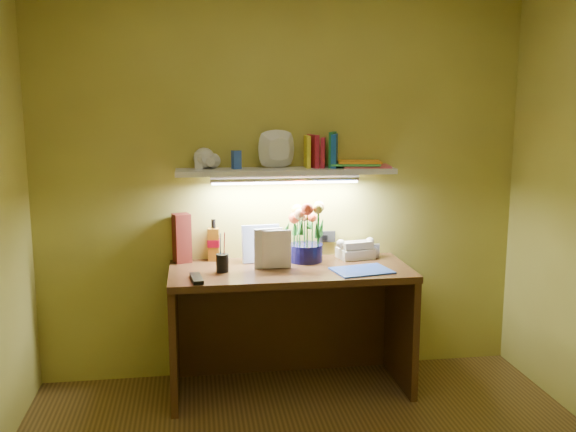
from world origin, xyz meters
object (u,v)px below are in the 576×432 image
object	(u,v)px
desk	(290,329)
whisky_bottle	(214,240)
telephone	(355,248)
desk_clock	(373,250)
flower_bouquet	(306,231)

from	to	relation	value
desk	whisky_bottle	size ratio (longest dim) A/B	5.48
telephone	desk_clock	distance (m)	0.12
flower_bouquet	telephone	world-z (taller)	flower_bouquet
whisky_bottle	telephone	bearing A→B (deg)	-4.53
desk	desk_clock	size ratio (longest dim) A/B	16.57
telephone	desk	bearing A→B (deg)	-166.92
flower_bouquet	telephone	distance (m)	0.34
desk_clock	desk	bearing A→B (deg)	-147.35
desk_clock	whisky_bottle	bearing A→B (deg)	-170.38
desk	telephone	xyz separation A→B (m)	(0.44, 0.19, 0.44)
desk	whisky_bottle	bearing A→B (deg)	149.48
telephone	desk_clock	world-z (taller)	telephone
desk	flower_bouquet	bearing A→B (deg)	52.99
desk	desk_clock	xyz separation A→B (m)	(0.55, 0.19, 0.42)
flower_bouquet	whisky_bottle	xyz separation A→B (m)	(-0.55, 0.10, -0.06)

